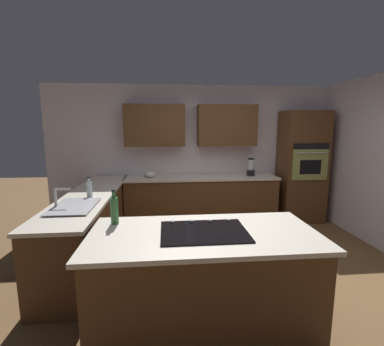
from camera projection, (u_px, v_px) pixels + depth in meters
name	position (u px, v px, depth m)	size (l,w,h in m)	color
ground_plane	(225.00, 266.00, 3.65)	(14.00, 14.00, 0.00)	brown
wall_back	(201.00, 146.00, 5.41)	(6.00, 0.44, 2.60)	silver
lower_cabinets_back	(201.00, 201.00, 5.26)	(2.80, 0.60, 0.86)	brown
countertop_back	(201.00, 177.00, 5.18)	(2.84, 0.64, 0.04)	silver
lower_cabinets_side	(92.00, 225.00, 3.95)	(0.60, 2.90, 0.86)	brown
countertop_side	(90.00, 195.00, 3.88)	(0.64, 2.94, 0.04)	silver
island_base	(203.00, 281.00, 2.53)	(1.95, 0.90, 0.86)	brown
island_top	(204.00, 234.00, 2.46)	(2.03, 0.98, 0.04)	silver
wall_oven	(302.00, 167.00, 5.33)	(0.80, 0.66, 2.11)	brown
sink_unit	(73.00, 206.00, 3.20)	(0.46, 0.70, 0.23)	#515456
cooktop	(204.00, 231.00, 2.46)	(0.76, 0.56, 0.03)	black
blender	(251.00, 168.00, 5.25)	(0.15, 0.15, 0.33)	black
mixing_bowl	(150.00, 174.00, 5.09)	(0.21, 0.21, 0.12)	white
dish_soap_bottle	(89.00, 189.00, 3.66)	(0.08, 0.08, 0.27)	silver
oil_bottle	(114.00, 210.00, 2.65)	(0.07, 0.07, 0.34)	#336B38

